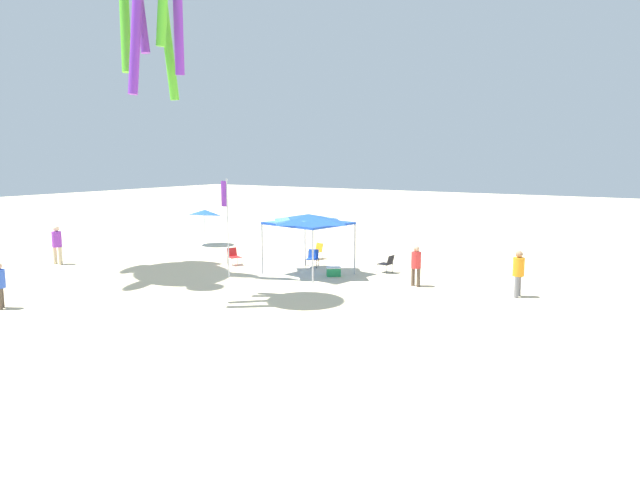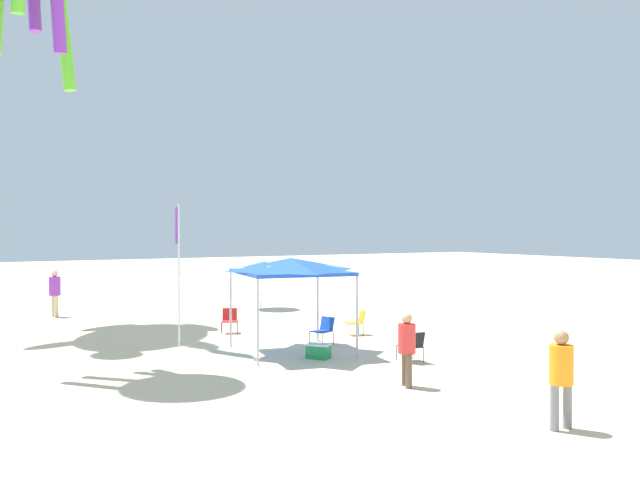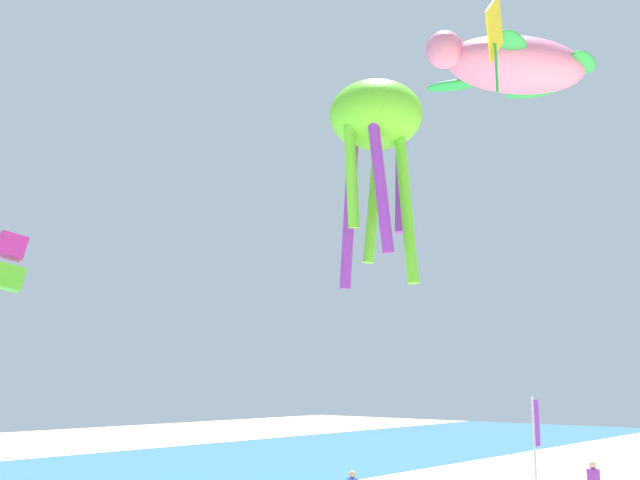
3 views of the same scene
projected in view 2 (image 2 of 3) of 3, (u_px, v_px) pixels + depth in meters
The scene contains 12 objects.
ground at pixel (288, 348), 20.20m from camera, with size 120.00×120.00×0.10m, color beige.
canopy_tent at pixel (291, 266), 19.21m from camera, with size 3.55×3.32×2.71m.
beach_umbrella at pixel (264, 265), 29.73m from camera, with size 1.99×1.99×2.28m.
folding_chair_facing_ocean at pixel (357, 321), 22.45m from camera, with size 0.68×0.75×0.82m.
folding_chair_near_cooler at pixel (412, 344), 17.86m from camera, with size 0.67×0.59×0.82m.
folding_chair_left_of_tent at pixel (230, 319), 22.93m from camera, with size 0.78×0.73×0.82m.
folding_chair_right_of_tent at pixel (324, 328), 20.70m from camera, with size 0.71×0.77×0.82m.
cooler_box at pixel (318, 351), 18.37m from camera, with size 0.74×0.70×0.40m.
banner_flag at pixel (178, 261), 20.23m from camera, with size 0.36×0.06×4.29m.
person_kite_handler at pixel (561, 371), 11.85m from camera, with size 0.42×0.47×1.76m.
person_beachcomber at pixel (55, 289), 27.02m from camera, with size 0.50×0.45×1.89m.
person_watching_sky at pixel (407, 343), 15.06m from camera, with size 0.43×0.39×1.66m.
Camera 2 is at (-17.92, 9.26, 3.54)m, focal length 37.95 mm.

